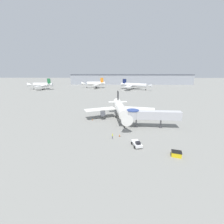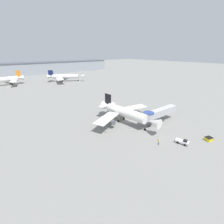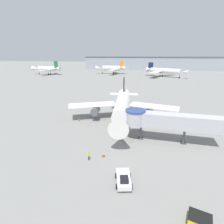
# 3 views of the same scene
# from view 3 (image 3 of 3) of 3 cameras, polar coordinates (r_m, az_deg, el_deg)

# --- Properties ---
(ground_plane) EXTENTS (800.00, 800.00, 0.00)m
(ground_plane) POSITION_cam_3_polar(r_m,az_deg,el_deg) (45.25, 5.02, -3.43)
(ground_plane) COLOR gray
(main_airplane) EXTENTS (29.49, 28.40, 10.15)m
(main_airplane) POSITION_cam_3_polar(r_m,az_deg,el_deg) (44.48, 3.38, 2.06)
(main_airplane) COLOR white
(main_airplane) RESTS_ON ground_plane
(jet_bridge) EXTENTS (18.20, 4.18, 6.12)m
(jet_bridge) POSITION_cam_3_polar(r_m,az_deg,el_deg) (35.59, 16.75, -2.62)
(jet_bridge) COLOR #B7B7BC
(jet_bridge) RESTS_ON ground_plane
(pushback_tug_white) EXTENTS (2.72, 4.22, 1.57)m
(pushback_tug_white) POSITION_cam_3_polar(r_m,az_deg,el_deg) (25.20, 3.79, -21.00)
(pushback_tug_white) COLOR silver
(pushback_tug_white) RESTS_ON ground_plane
(service_container_yellow) EXTENTS (2.63, 2.31, 1.17)m
(service_container_yellow) POSITION_cam_3_polar(r_m,az_deg,el_deg) (22.65, 26.64, -29.22)
(service_container_yellow) COLOR yellow
(service_container_yellow) RESTS_ON ground_plane
(traffic_cone_apron_front) EXTENTS (0.47, 0.47, 0.78)m
(traffic_cone_apron_front) POSITION_cam_3_polar(r_m,az_deg,el_deg) (24.71, 5.41, -22.98)
(traffic_cone_apron_front) COLOR black
(traffic_cone_apron_front) RESTS_ON ground_plane
(traffic_cone_port_wing) EXTENTS (0.41, 0.41, 0.69)m
(traffic_cone_port_wing) POSITION_cam_3_polar(r_m,az_deg,el_deg) (46.90, -10.71, -2.46)
(traffic_cone_port_wing) COLOR black
(traffic_cone_port_wing) RESTS_ON ground_plane
(traffic_cone_near_nose) EXTENTS (0.48, 0.48, 0.79)m
(traffic_cone_near_nose) POSITION_cam_3_polar(r_m,az_deg,el_deg) (30.79, -2.83, -13.65)
(traffic_cone_near_nose) COLOR black
(traffic_cone_near_nose) RESTS_ON ground_plane
(ground_crew_marshaller) EXTENTS (0.22, 0.33, 1.67)m
(ground_crew_marshaller) POSITION_cam_3_polar(r_m,az_deg,el_deg) (29.80, -7.63, -13.67)
(ground_crew_marshaller) COLOR #1E2338
(ground_crew_marshaller) RESTS_ON ground_plane
(background_jet_navy_tail) EXTENTS (32.07, 31.81, 10.71)m
(background_jet_navy_tail) POSITION_cam_3_polar(r_m,az_deg,el_deg) (146.24, 16.68, 12.77)
(background_jet_navy_tail) COLOR white
(background_jet_navy_tail) RESTS_ON ground_plane
(background_jet_green_tail) EXTENTS (26.36, 26.55, 11.57)m
(background_jet_green_tail) POSITION_cam_3_polar(r_m,az_deg,el_deg) (166.92, -20.35, 13.12)
(background_jet_green_tail) COLOR white
(background_jet_green_tail) RESTS_ON ground_plane
(background_jet_orange_tail) EXTENTS (27.14, 31.30, 11.61)m
(background_jet_orange_tail) POSITION_cam_3_polar(r_m,az_deg,el_deg) (163.17, -0.06, 14.13)
(background_jet_orange_tail) COLOR white
(background_jet_orange_tail) RESTS_ON ground_plane
(terminal_building) EXTENTS (177.09, 26.17, 14.66)m
(terminal_building) POSITION_cam_3_polar(r_m,az_deg,el_deg) (217.56, 16.04, 15.07)
(terminal_building) COLOR #999EA8
(terminal_building) RESTS_ON ground_plane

